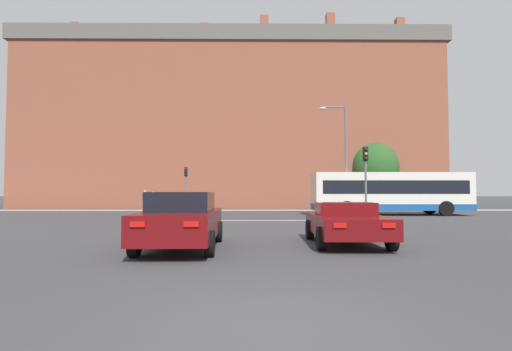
{
  "coord_description": "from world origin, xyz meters",
  "views": [
    {
      "loc": [
        -0.26,
        -4.52,
        1.52
      ],
      "look_at": [
        0.03,
        25.15,
        2.84
      ],
      "focal_mm": 28.0,
      "sensor_mm": 36.0,
      "label": 1
    }
  ],
  "objects_px": {
    "car_saloon_left": "(182,220)",
    "street_lamp_junction": "(342,148)",
    "car_roadster_right": "(346,223)",
    "bus_crossing_lead": "(390,193)",
    "traffic_light_far_left": "(186,181)",
    "pedestrian_waiting": "(153,199)",
    "pedestrian_walking_west": "(204,199)",
    "pedestrian_walking_east": "(145,198)",
    "traffic_light_near_right": "(366,171)"
  },
  "relations": [
    {
      "from": "traffic_light_near_right",
      "to": "pedestrian_walking_west",
      "type": "height_order",
      "value": "traffic_light_near_right"
    },
    {
      "from": "pedestrian_waiting",
      "to": "traffic_light_near_right",
      "type": "bearing_deg",
      "value": 135.22
    },
    {
      "from": "car_saloon_left",
      "to": "traffic_light_near_right",
      "type": "relative_size",
      "value": 1.18
    },
    {
      "from": "bus_crossing_lead",
      "to": "street_lamp_junction",
      "type": "height_order",
      "value": "street_lamp_junction"
    },
    {
      "from": "bus_crossing_lead",
      "to": "pedestrian_waiting",
      "type": "height_order",
      "value": "bus_crossing_lead"
    },
    {
      "from": "car_roadster_right",
      "to": "pedestrian_waiting",
      "type": "relative_size",
      "value": 2.57
    },
    {
      "from": "car_saloon_left",
      "to": "traffic_light_far_left",
      "type": "relative_size",
      "value": 1.28
    },
    {
      "from": "street_lamp_junction",
      "to": "pedestrian_walking_west",
      "type": "height_order",
      "value": "street_lamp_junction"
    },
    {
      "from": "car_saloon_left",
      "to": "pedestrian_waiting",
      "type": "distance_m",
      "value": 25.68
    },
    {
      "from": "car_roadster_right",
      "to": "pedestrian_waiting",
      "type": "height_order",
      "value": "pedestrian_waiting"
    },
    {
      "from": "traffic_light_far_left",
      "to": "pedestrian_waiting",
      "type": "bearing_deg",
      "value": 167.58
    },
    {
      "from": "traffic_light_far_left",
      "to": "pedestrian_walking_east",
      "type": "distance_m",
      "value": 4.44
    },
    {
      "from": "car_saloon_left",
      "to": "street_lamp_junction",
      "type": "relative_size",
      "value": 0.64
    },
    {
      "from": "traffic_light_far_left",
      "to": "pedestrian_walking_west",
      "type": "xyz_separation_m",
      "value": [
        1.47,
        0.97,
        -1.62
      ]
    },
    {
      "from": "pedestrian_walking_east",
      "to": "pedestrian_walking_west",
      "type": "bearing_deg",
      "value": 124.58
    },
    {
      "from": "pedestrian_walking_east",
      "to": "street_lamp_junction",
      "type": "bearing_deg",
      "value": 98.34
    },
    {
      "from": "traffic_light_far_left",
      "to": "car_saloon_left",
      "type": "bearing_deg",
      "value": -80.77
    },
    {
      "from": "street_lamp_junction",
      "to": "pedestrian_walking_west",
      "type": "xyz_separation_m",
      "value": [
        -10.48,
        8.99,
        -3.61
      ]
    },
    {
      "from": "bus_crossing_lead",
      "to": "pedestrian_waiting",
      "type": "xyz_separation_m",
      "value": [
        -18.48,
        8.05,
        -0.59
      ]
    },
    {
      "from": "pedestrian_waiting",
      "to": "pedestrian_walking_west",
      "type": "xyz_separation_m",
      "value": [
        4.52,
        0.29,
        -0.02
      ]
    },
    {
      "from": "car_roadster_right",
      "to": "street_lamp_junction",
      "type": "relative_size",
      "value": 0.57
    },
    {
      "from": "traffic_light_far_left",
      "to": "street_lamp_junction",
      "type": "height_order",
      "value": "street_lamp_junction"
    },
    {
      "from": "car_roadster_right",
      "to": "pedestrian_waiting",
      "type": "bearing_deg",
      "value": 117.48
    },
    {
      "from": "pedestrian_walking_east",
      "to": "car_saloon_left",
      "type": "bearing_deg",
      "value": 56.12
    },
    {
      "from": "car_roadster_right",
      "to": "bus_crossing_lead",
      "type": "relative_size",
      "value": 0.4
    },
    {
      "from": "car_roadster_right",
      "to": "traffic_light_near_right",
      "type": "xyz_separation_m",
      "value": [
        3.57,
        10.34,
        2.13
      ]
    },
    {
      "from": "traffic_light_near_right",
      "to": "street_lamp_junction",
      "type": "distance_m",
      "value": 5.16
    },
    {
      "from": "traffic_light_near_right",
      "to": "pedestrian_walking_west",
      "type": "distance_m",
      "value": 17.59
    },
    {
      "from": "car_roadster_right",
      "to": "pedestrian_walking_east",
      "type": "bearing_deg",
      "value": 118.5
    },
    {
      "from": "traffic_light_near_right",
      "to": "traffic_light_far_left",
      "type": "bearing_deg",
      "value": 133.48
    },
    {
      "from": "street_lamp_junction",
      "to": "pedestrian_waiting",
      "type": "bearing_deg",
      "value": 149.88
    },
    {
      "from": "traffic_light_far_left",
      "to": "traffic_light_near_right",
      "type": "distance_m",
      "value": 17.73
    },
    {
      "from": "car_roadster_right",
      "to": "pedestrian_walking_west",
      "type": "distance_m",
      "value": 25.2
    },
    {
      "from": "pedestrian_waiting",
      "to": "car_saloon_left",
      "type": "bearing_deg",
      "value": 102.52
    },
    {
      "from": "car_roadster_right",
      "to": "traffic_light_far_left",
      "type": "bearing_deg",
      "value": 111.82
    },
    {
      "from": "traffic_light_far_left",
      "to": "pedestrian_walking_east",
      "type": "height_order",
      "value": "traffic_light_far_left"
    },
    {
      "from": "bus_crossing_lead",
      "to": "pedestrian_walking_west",
      "type": "distance_m",
      "value": 16.28
    },
    {
      "from": "pedestrian_waiting",
      "to": "traffic_light_far_left",
      "type": "bearing_deg",
      "value": 164.4
    },
    {
      "from": "pedestrian_waiting",
      "to": "bus_crossing_lead",
      "type": "bearing_deg",
      "value": 153.29
    },
    {
      "from": "traffic_light_far_left",
      "to": "pedestrian_waiting",
      "type": "relative_size",
      "value": 2.27
    },
    {
      "from": "car_roadster_right",
      "to": "traffic_light_near_right",
      "type": "height_order",
      "value": "traffic_light_near_right"
    },
    {
      "from": "bus_crossing_lead",
      "to": "pedestrian_walking_east",
      "type": "distance_m",
      "value": 21.27
    },
    {
      "from": "street_lamp_junction",
      "to": "car_saloon_left",
      "type": "bearing_deg",
      "value": -116.66
    },
    {
      "from": "car_saloon_left",
      "to": "pedestrian_walking_west",
      "type": "relative_size",
      "value": 2.95
    },
    {
      "from": "bus_crossing_lead",
      "to": "traffic_light_far_left",
      "type": "xyz_separation_m",
      "value": [
        -15.44,
        7.38,
        1.01
      ]
    },
    {
      "from": "traffic_light_near_right",
      "to": "pedestrian_walking_east",
      "type": "height_order",
      "value": "traffic_light_near_right"
    },
    {
      "from": "car_saloon_left",
      "to": "pedestrian_walking_east",
      "type": "distance_m",
      "value": 26.62
    },
    {
      "from": "traffic_light_near_right",
      "to": "pedestrian_walking_east",
      "type": "relative_size",
      "value": 2.3
    },
    {
      "from": "car_saloon_left",
      "to": "street_lamp_junction",
      "type": "height_order",
      "value": "street_lamp_junction"
    },
    {
      "from": "pedestrian_walking_west",
      "to": "street_lamp_junction",
      "type": "bearing_deg",
      "value": 66.98
    }
  ]
}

